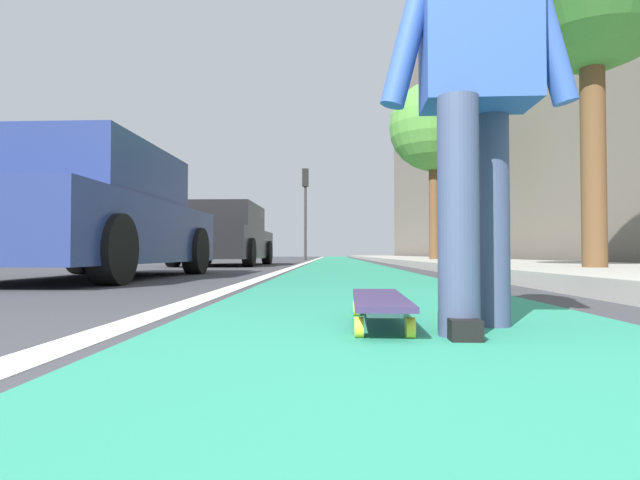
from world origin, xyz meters
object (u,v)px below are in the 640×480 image
street_tree_mid (434,128)px  parked_car_mid (225,236)px  parked_car_near (93,216)px  skateboard (379,302)px  skater_person (477,75)px  traffic_light (305,197)px

street_tree_mid → parked_car_mid: bearing=108.2°
parked_car_mid → parked_car_near: bearing=179.0°
skateboard → street_tree_mid: bearing=-12.3°
skater_person → traffic_light: size_ratio=0.40×
parked_car_near → parked_car_mid: 6.63m
traffic_light → street_tree_mid: bearing=-155.2°
skateboard → parked_car_near: size_ratio=0.20×
traffic_light → street_tree_mid: (-8.75, -4.04, 0.93)m
skateboard → street_tree_mid: 12.97m
skateboard → parked_car_mid: size_ratio=0.19×
parked_car_near → street_tree_mid: 10.54m
skater_person → street_tree_mid: street_tree_mid is taller
skater_person → street_tree_mid: size_ratio=0.32×
skateboard → traffic_light: traffic_light is taller
skateboard → parked_car_near: bearing=38.0°
parked_car_near → traffic_light: 17.37m
skater_person → parked_car_near: skater_person is taller
skater_person → parked_car_near: 5.08m
skater_person → parked_car_mid: (10.51, 3.15, -0.23)m
parked_car_near → parked_car_mid: bearing=-1.0°
skater_person → street_tree_mid: bearing=-10.6°
parked_car_mid → street_tree_mid: street_tree_mid is taller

